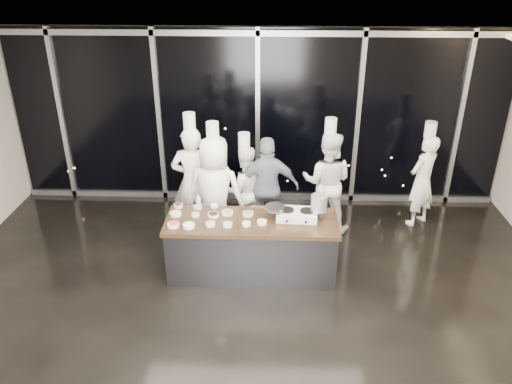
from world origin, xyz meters
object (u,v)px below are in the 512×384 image
guest (268,188)px  stock_pot (319,203)px  stove (297,214)px  chef_far_left (193,181)px  demo_counter (252,247)px  frying_pan (274,208)px  chef_side (422,179)px  chef_right (327,181)px  chef_left (215,192)px  chef_center (245,189)px

guest → stock_pot: bearing=119.4°
stove → chef_far_left: size_ratio=0.28×
stock_pot → demo_counter: bearing=-175.0°
frying_pan → chef_side: (2.52, 1.54, -0.23)m
chef_far_left → stock_pot: bearing=150.1°
demo_counter → chef_right: 1.89m
demo_counter → chef_far_left: size_ratio=1.16×
stove → stock_pot: bearing=2.9°
demo_counter → chef_left: bearing=127.1°
frying_pan → stove: bearing=2.4°
chef_left → chef_center: chef_left is taller
demo_counter → chef_far_left: bearing=131.1°
chef_center → chef_right: (1.37, 0.12, 0.11)m
stove → chef_left: size_ratio=0.28×
stove → chef_left: chef_left is taller
chef_side → chef_center: bearing=-31.6°
chef_far_left → chef_center: chef_far_left is taller
stock_pot → chef_left: chef_left is taller
chef_right → chef_side: bearing=-159.3°
chef_left → guest: size_ratio=1.21×
demo_counter → chef_left: chef_left is taller
demo_counter → stove: (0.64, 0.09, 0.51)m
chef_center → stock_pot: bearing=117.2°
stove → chef_side: 2.69m
demo_counter → stove: bearing=7.6°
frying_pan → chef_center: bearing=116.0°
demo_counter → frying_pan: bearing=15.8°
stock_pot → chef_center: bearing=133.3°
chef_right → chef_center: bearing=17.5°
chef_left → stock_pot: bearing=164.5°
stove → guest: guest is taller
stock_pot → chef_right: size_ratio=0.12×
stock_pot → chef_side: size_ratio=0.12×
chef_far_left → chef_left: bearing=137.7°
demo_counter → chef_left: 1.12m
guest → chef_side: chef_side is taller
frying_pan → chef_right: bearing=59.5°
chef_left → chef_side: bearing=-157.1°
stove → frying_pan: frying_pan is taller
frying_pan → guest: bearing=99.0°
chef_side → chef_right: bearing=-30.1°
demo_counter → guest: size_ratio=1.42×
frying_pan → chef_far_left: size_ratio=0.24×
frying_pan → stock_pot: 0.64m
stove → demo_counter: bearing=-169.1°
chef_center → guest: bearing=146.8°
demo_counter → chef_center: 1.33m
stove → guest: size_ratio=0.34×
chef_far_left → chef_center: size_ratio=1.20×
stove → guest: (-0.43, 1.07, -0.10)m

